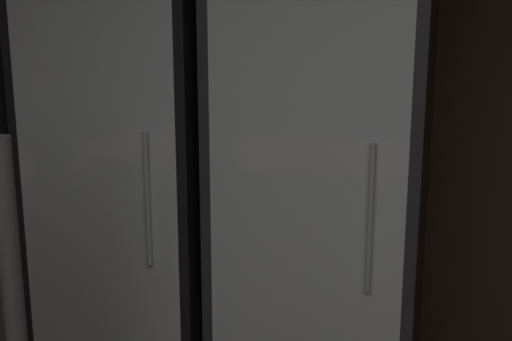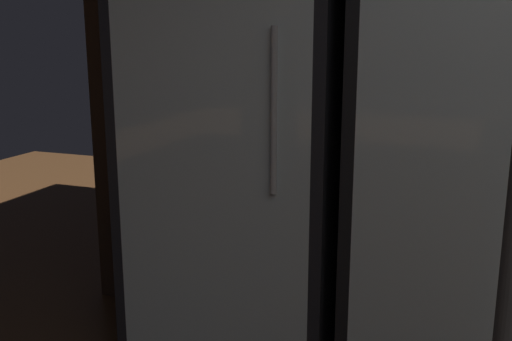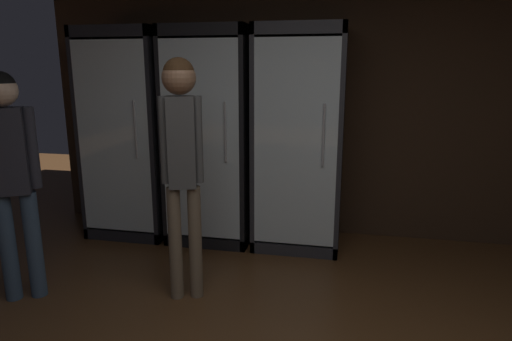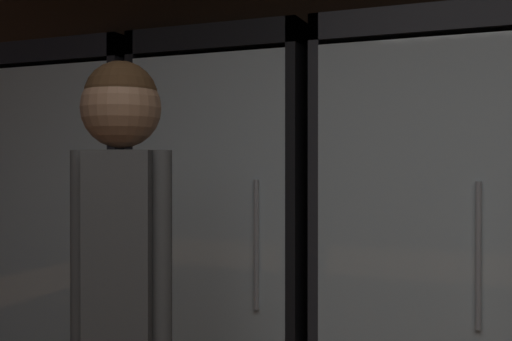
% 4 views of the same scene
% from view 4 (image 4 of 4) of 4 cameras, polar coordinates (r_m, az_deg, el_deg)
% --- Properties ---
extents(cooler_far_left, '(0.76, 0.67, 1.94)m').
position_cam_4_polar(cooler_far_left, '(3.31, -14.33, -6.97)').
color(cooler_far_left, black).
rests_on(cooler_far_left, ground).
extents(cooler_left, '(0.76, 0.67, 1.94)m').
position_cam_4_polar(cooler_left, '(2.91, -1.30, -7.84)').
color(cooler_left, black).
rests_on(cooler_left, ground).
extents(cooler_center, '(0.76, 0.67, 1.94)m').
position_cam_4_polar(cooler_center, '(2.70, 14.79, -8.55)').
color(cooler_center, '#2B2B30').
rests_on(cooler_center, ground).
extents(shopper_near, '(0.27, 0.22, 1.65)m').
position_cam_4_polar(shopper_near, '(1.79, -11.97, -8.88)').
color(shopper_near, '#72604C').
rests_on(shopper_near, ground).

